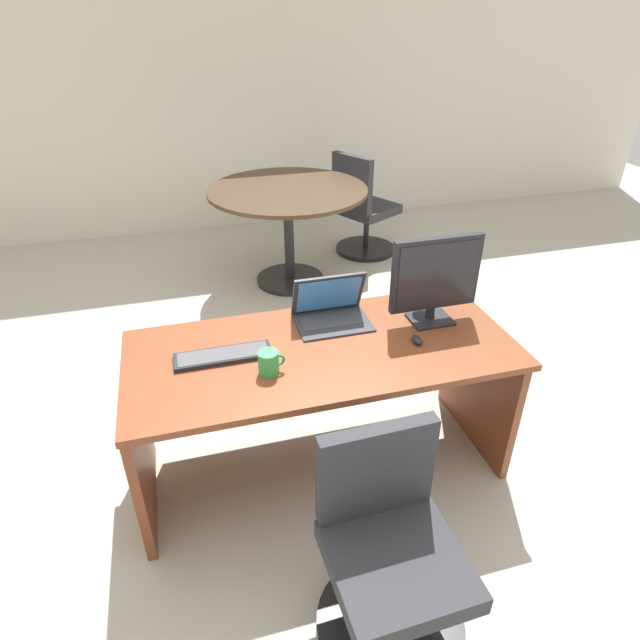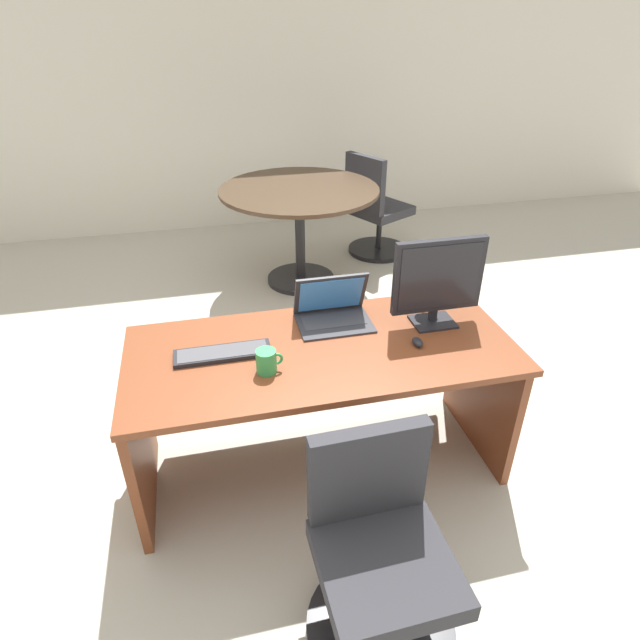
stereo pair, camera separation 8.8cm
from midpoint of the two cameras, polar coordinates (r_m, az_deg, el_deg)
The scene contains 12 objects.
ground at distance 4.02m, azimuth -4.11°, elevation 0.02°, with size 12.00×12.00×0.00m, color #B7B2A3.
back_wall at distance 5.61m, azimuth -8.66°, elevation 23.80°, with size 10.00×0.10×2.80m, color silver.
desk at distance 2.56m, azimuth 0.92°, elevation -6.32°, with size 1.73×0.77×0.73m.
monitor at distance 2.52m, azimuth 13.47°, elevation 4.27°, with size 0.43×0.16×0.43m.
laptop at distance 2.57m, azimuth 2.29°, elevation 1.45°, with size 0.35×0.26×0.24m.
keyboard at distance 2.36m, azimuth -9.27°, elevation -3.52°, with size 0.42×0.12×0.02m.
mouse at distance 2.44m, azimuth 11.37°, elevation -2.33°, with size 0.04×0.08×0.03m.
desk_lamp at distance 2.69m, azimuth 12.51°, elevation 6.19°, with size 0.12×0.15×0.34m.
coffee_mug at distance 2.22m, azimuth -4.57°, elevation -4.40°, with size 0.11×0.09×0.10m.
office_chair at distance 2.12m, azimuth 7.66°, elevation -24.30°, with size 0.56×0.56×0.81m.
meeting_table at distance 4.35m, azimuth -1.60°, elevation 11.42°, with size 1.25×1.25×0.81m.
meeting_chair_near at distance 5.01m, azimuth 6.41°, elevation 11.06°, with size 0.63×0.62×0.94m.
Camera 2 is at (-0.46, -1.94, 2.05)m, focal length 30.03 mm.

